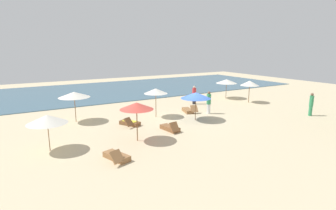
{
  "coord_description": "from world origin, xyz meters",
  "views": [
    {
      "loc": [
        -11.66,
        -15.92,
        5.45
      ],
      "look_at": [
        -1.54,
        1.26,
        1.1
      ],
      "focal_mm": 28.57,
      "sensor_mm": 36.0,
      "label": 1
    }
  ],
  "objects_px": {
    "umbrella_0": "(227,81)",
    "umbrella_4": "(196,95)",
    "umbrella_6": "(137,106)",
    "umbrella_5": "(250,83)",
    "person_2": "(311,104)",
    "umbrella_1": "(74,95)",
    "umbrella_3": "(47,119)",
    "lounger_3": "(170,128)",
    "person_1": "(209,102)",
    "umbrella_2": "(156,91)",
    "person_0": "(194,95)",
    "lounger_2": "(130,123)",
    "lounger_0": "(117,156)",
    "lounger_1": "(188,110)"
  },
  "relations": [
    {
      "from": "umbrella_2",
      "to": "umbrella_4",
      "type": "xyz_separation_m",
      "value": [
        2.15,
        -2.33,
        -0.18
      ]
    },
    {
      "from": "umbrella_3",
      "to": "umbrella_4",
      "type": "bearing_deg",
      "value": 5.77
    },
    {
      "from": "umbrella_1",
      "to": "lounger_3",
      "type": "xyz_separation_m",
      "value": [
        4.93,
        -5.44,
        -1.87
      ]
    },
    {
      "from": "umbrella_0",
      "to": "lounger_1",
      "type": "distance_m",
      "value": 7.94
    },
    {
      "from": "umbrella_2",
      "to": "person_0",
      "type": "distance_m",
      "value": 6.12
    },
    {
      "from": "umbrella_3",
      "to": "umbrella_5",
      "type": "relative_size",
      "value": 0.95
    },
    {
      "from": "umbrella_4",
      "to": "person_1",
      "type": "bearing_deg",
      "value": 26.29
    },
    {
      "from": "umbrella_4",
      "to": "lounger_1",
      "type": "bearing_deg",
      "value": 67.68
    },
    {
      "from": "umbrella_0",
      "to": "umbrella_4",
      "type": "relative_size",
      "value": 0.98
    },
    {
      "from": "umbrella_1",
      "to": "lounger_2",
      "type": "relative_size",
      "value": 1.29
    },
    {
      "from": "umbrella_1",
      "to": "lounger_0",
      "type": "relative_size",
      "value": 1.26
    },
    {
      "from": "lounger_2",
      "to": "umbrella_6",
      "type": "bearing_deg",
      "value": -104.75
    },
    {
      "from": "umbrella_5",
      "to": "lounger_0",
      "type": "distance_m",
      "value": 17.57
    },
    {
      "from": "lounger_2",
      "to": "person_2",
      "type": "distance_m",
      "value": 14.49
    },
    {
      "from": "umbrella_4",
      "to": "umbrella_5",
      "type": "relative_size",
      "value": 1.03
    },
    {
      "from": "lounger_2",
      "to": "lounger_3",
      "type": "xyz_separation_m",
      "value": [
        1.85,
        -2.51,
        -0.01
      ]
    },
    {
      "from": "umbrella_6",
      "to": "umbrella_5",
      "type": "bearing_deg",
      "value": 18.01
    },
    {
      "from": "umbrella_3",
      "to": "lounger_1",
      "type": "xyz_separation_m",
      "value": [
        11.31,
        3.33,
        -1.58
      ]
    },
    {
      "from": "umbrella_1",
      "to": "umbrella_3",
      "type": "relative_size",
      "value": 1.09
    },
    {
      "from": "umbrella_2",
      "to": "umbrella_4",
      "type": "height_order",
      "value": "umbrella_2"
    },
    {
      "from": "person_0",
      "to": "person_1",
      "type": "relative_size",
      "value": 0.94
    },
    {
      "from": "umbrella_0",
      "to": "lounger_0",
      "type": "xyz_separation_m",
      "value": [
        -15.74,
        -9.41,
        -1.68
      ]
    },
    {
      "from": "umbrella_2",
      "to": "lounger_2",
      "type": "distance_m",
      "value": 3.49
    },
    {
      "from": "umbrella_1",
      "to": "lounger_2",
      "type": "distance_m",
      "value": 4.64
    },
    {
      "from": "person_2",
      "to": "umbrella_3",
      "type": "bearing_deg",
      "value": 172.23
    },
    {
      "from": "umbrella_3",
      "to": "lounger_1",
      "type": "distance_m",
      "value": 11.9
    },
    {
      "from": "umbrella_4",
      "to": "umbrella_2",
      "type": "bearing_deg",
      "value": 132.67
    },
    {
      "from": "umbrella_2",
      "to": "lounger_2",
      "type": "bearing_deg",
      "value": -157.29
    },
    {
      "from": "umbrella_3",
      "to": "person_0",
      "type": "relative_size",
      "value": 1.17
    },
    {
      "from": "umbrella_1",
      "to": "umbrella_3",
      "type": "xyz_separation_m",
      "value": [
        -2.44,
        -5.17,
        -0.29
      ]
    },
    {
      "from": "lounger_2",
      "to": "lounger_1",
      "type": "bearing_deg",
      "value": 10.62
    },
    {
      "from": "person_2",
      "to": "umbrella_1",
      "type": "bearing_deg",
      "value": 155.0
    },
    {
      "from": "umbrella_0",
      "to": "umbrella_2",
      "type": "relative_size",
      "value": 0.98
    },
    {
      "from": "lounger_2",
      "to": "person_0",
      "type": "relative_size",
      "value": 0.99
    },
    {
      "from": "umbrella_0",
      "to": "person_0",
      "type": "bearing_deg",
      "value": -172.22
    },
    {
      "from": "umbrella_0",
      "to": "umbrella_1",
      "type": "xyz_separation_m",
      "value": [
        -15.97,
        -1.29,
        0.19
      ]
    },
    {
      "from": "umbrella_0",
      "to": "umbrella_1",
      "type": "bearing_deg",
      "value": -175.39
    },
    {
      "from": "umbrella_4",
      "to": "person_2",
      "type": "relative_size",
      "value": 1.21
    },
    {
      "from": "umbrella_3",
      "to": "umbrella_5",
      "type": "xyz_separation_m",
      "value": [
        18.86,
        3.66,
        0.2
      ]
    },
    {
      "from": "umbrella_5",
      "to": "person_2",
      "type": "relative_size",
      "value": 1.17
    },
    {
      "from": "umbrella_2",
      "to": "umbrella_5",
      "type": "xyz_separation_m",
      "value": [
        10.64,
        0.28,
        -0.13
      ]
    },
    {
      "from": "umbrella_1",
      "to": "umbrella_2",
      "type": "bearing_deg",
      "value": -17.25
    },
    {
      "from": "umbrella_5",
      "to": "person_0",
      "type": "bearing_deg",
      "value": 157.23
    },
    {
      "from": "umbrella_3",
      "to": "umbrella_4",
      "type": "relative_size",
      "value": 0.92
    },
    {
      "from": "lounger_3",
      "to": "umbrella_3",
      "type": "bearing_deg",
      "value": 177.97
    },
    {
      "from": "umbrella_3",
      "to": "person_2",
      "type": "height_order",
      "value": "umbrella_3"
    },
    {
      "from": "umbrella_2",
      "to": "lounger_0",
      "type": "xyz_separation_m",
      "value": [
        -5.55,
        -6.32,
        -1.91
      ]
    },
    {
      "from": "person_1",
      "to": "person_2",
      "type": "xyz_separation_m",
      "value": [
        6.66,
        -4.71,
        0.0
      ]
    },
    {
      "from": "lounger_3",
      "to": "person_0",
      "type": "xyz_separation_m",
      "value": [
        6.34,
        6.08,
        0.72
      ]
    },
    {
      "from": "person_1",
      "to": "umbrella_6",
      "type": "bearing_deg",
      "value": -158.69
    }
  ]
}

